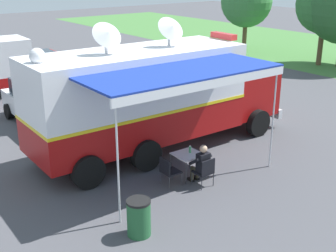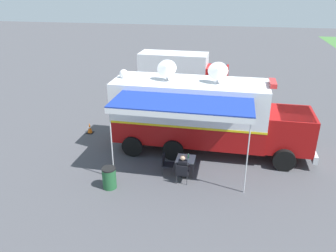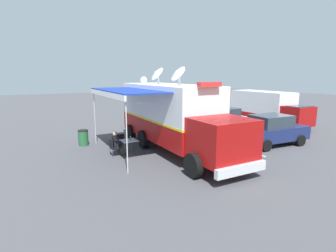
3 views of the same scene
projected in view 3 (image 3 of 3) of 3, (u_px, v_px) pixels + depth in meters
name	position (u px, v px, depth m)	size (l,w,h in m)	color
ground_plane	(167.00, 147.00, 14.90)	(100.00, 100.00, 0.00)	#47474C
lot_stripe	(233.00, 146.00, 15.21)	(0.12, 4.80, 0.01)	silver
command_truck	(174.00, 115.00, 13.87)	(4.96, 9.53, 4.53)	#9E0F0F
folding_table	(129.00, 141.00, 13.48)	(0.81, 0.81, 0.73)	silver
water_bottle	(130.00, 139.00, 13.38)	(0.07, 0.07, 0.22)	#3F9959
folding_chair_at_table	(114.00, 146.00, 13.15)	(0.49, 0.49, 0.87)	black
folding_chair_beside_table	(121.00, 141.00, 14.17)	(0.49, 0.49, 0.87)	black
seated_responder	(117.00, 143.00, 13.22)	(0.67, 0.56, 1.25)	black
trash_bin	(83.00, 138.00, 15.19)	(0.57, 0.57, 0.91)	#235B33
traffic_cone	(142.00, 125.00, 20.07)	(0.36, 0.36, 0.58)	black
support_truck	(266.00, 108.00, 21.30)	(2.56, 6.88, 2.70)	white
car_behind_truck	(272.00, 130.00, 15.23)	(4.32, 2.26, 1.76)	navy
car_far_corner	(220.00, 121.00, 18.36)	(4.24, 2.09, 1.76)	silver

